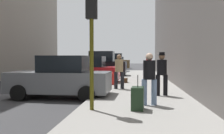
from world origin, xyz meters
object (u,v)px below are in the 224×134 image
object	(u,v)px
traffic_light	(92,22)
pedestrian_with_fedora	(162,72)
parked_red_hatchback	(87,71)
parked_silver_sedan	(117,63)
parked_blue_sedan	(108,65)
fire_hydrant	(112,79)
parked_gray_coupe	(61,78)
duffel_bag	(125,80)
parked_black_suv	(100,65)
pedestrian_in_tan_coat	(119,70)
pedestrian_in_jeans	(149,76)
parked_bronze_suv	(113,62)
pedestrian_in_red_jacket	(149,66)
rolling_suitcase	(138,98)

from	to	relation	value
traffic_light	pedestrian_with_fedora	size ratio (longest dim) A/B	2.03
parked_red_hatchback	parked_silver_sedan	size ratio (longest dim) A/B	1.02
parked_silver_sedan	traffic_light	size ratio (longest dim) A/B	1.17
parked_blue_sedan	fire_hydrant	xyz separation A→B (m)	(1.80, -13.82, -0.35)
parked_gray_coupe	parked_blue_sedan	size ratio (longest dim) A/B	1.01
parked_silver_sedan	traffic_light	world-z (taller)	traffic_light
traffic_light	parked_red_hatchback	bearing A→B (deg)	102.30
parked_blue_sedan	duffel_bag	bearing A→B (deg)	-78.89
parked_black_suv	pedestrian_in_tan_coat	bearing A→B (deg)	-76.02
parked_gray_coupe	parked_black_suv	world-z (taller)	parked_black_suv
parked_gray_coupe	duffel_bag	distance (m)	5.78
pedestrian_in_tan_coat	pedestrian_with_fedora	world-z (taller)	pedestrian_with_fedora
pedestrian_in_jeans	parked_red_hatchback	bearing A→B (deg)	115.36
parked_blue_sedan	parked_bronze_suv	bearing A→B (deg)	90.00
parked_gray_coupe	parked_black_suv	xyz separation A→B (m)	(-0.00, 11.42, 0.18)
parked_gray_coupe	pedestrian_with_fedora	distance (m)	4.21
parked_blue_sedan	pedestrian_in_tan_coat	xyz separation A→B (m)	(2.32, -15.60, 0.26)
pedestrian_in_red_jacket	rolling_suitcase	size ratio (longest dim) A/B	1.64
parked_black_suv	fire_hydrant	bearing A→B (deg)	-76.51
parked_bronze_suv	fire_hydrant	xyz separation A→B (m)	(1.80, -19.63, -0.54)
parked_bronze_suv	pedestrian_in_red_jacket	world-z (taller)	parked_bronze_suv
parked_blue_sedan	parked_silver_sedan	size ratio (longest dim) A/B	1.00
parked_blue_sedan	parked_silver_sedan	world-z (taller)	same
rolling_suitcase	duffel_bag	world-z (taller)	rolling_suitcase
duffel_bag	pedestrian_with_fedora	bearing A→B (deg)	-71.16
rolling_suitcase	pedestrian_in_red_jacket	bearing A→B (deg)	85.54
parked_blue_sedan	pedestrian_in_red_jacket	bearing A→B (deg)	-67.50
parked_gray_coupe	duffel_bag	size ratio (longest dim) A/B	9.66
parked_red_hatchback	rolling_suitcase	distance (m)	8.96
parked_red_hatchback	traffic_light	xyz separation A→B (m)	(1.85, -8.50, 1.91)
parked_blue_sedan	pedestrian_in_tan_coat	bearing A→B (deg)	-81.56
parked_silver_sedan	pedestrian_in_tan_coat	xyz separation A→B (m)	(2.32, -27.33, 0.26)
parked_gray_coupe	pedestrian_in_jeans	world-z (taller)	pedestrian_in_jeans
fire_hydrant	pedestrian_in_red_jacket	size ratio (longest dim) A/B	0.41
parked_bronze_suv	traffic_light	xyz separation A→B (m)	(1.85, -26.45, 1.73)
traffic_light	pedestrian_in_tan_coat	world-z (taller)	traffic_light
parked_red_hatchback	traffic_light	distance (m)	8.91
parked_bronze_suv	pedestrian_in_tan_coat	world-z (taller)	parked_bronze_suv
parked_bronze_suv	rolling_suitcase	distance (m)	26.50
pedestrian_in_jeans	duffel_bag	distance (m)	7.33
parked_black_suv	traffic_light	bearing A→B (deg)	-82.63
parked_gray_coupe	parked_bronze_suv	size ratio (longest dim) A/B	0.92
parked_bronze_suv	traffic_light	world-z (taller)	traffic_light
parked_red_hatchback	pedestrian_with_fedora	size ratio (longest dim) A/B	2.40
parked_blue_sedan	pedestrian_in_red_jacket	world-z (taller)	pedestrian_in_red_jacket
parked_silver_sedan	pedestrian_with_fedora	world-z (taller)	pedestrian_with_fedora
parked_blue_sedan	parked_bronze_suv	xyz separation A→B (m)	(-0.00, 5.81, 0.18)
pedestrian_with_fedora	traffic_light	bearing A→B (deg)	-128.01
fire_hydrant	pedestrian_in_red_jacket	xyz separation A→B (m)	(2.25, 4.04, 0.61)
fire_hydrant	traffic_light	world-z (taller)	traffic_light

